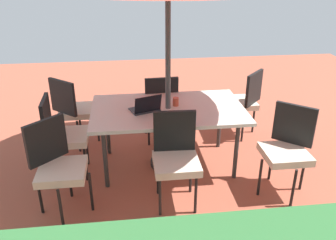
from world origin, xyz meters
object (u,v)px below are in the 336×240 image
chair_south (160,104)px  dining_table (168,112)px  laptop (146,108)px  chair_southwest (243,100)px  chair_northwest (287,146)px  chair_northeast (58,164)px  chair_southeast (73,108)px  cup (176,102)px  chair_north (176,155)px  chair_east (62,133)px

chair_south → dining_table: bearing=89.3°
chair_south → laptop: laptop is taller
dining_table → chair_south: size_ratio=1.83×
chair_southwest → chair_northwest: (-0.05, 1.37, 0.00)m
chair_northeast → chair_south: size_ratio=1.00×
chair_southwest → chair_northeast: bearing=-14.9°
chair_northeast → chair_south: 1.81m
chair_southwest → chair_northeast: 2.74m
chair_southeast → dining_table: bearing=-168.9°
chair_southwest → cup: bearing=-15.2°
chair_south → chair_southwest: bearing=178.6°
chair_north → laptop: laptop is taller
chair_northeast → chair_southeast: bearing=47.5°
chair_north → chair_south: size_ratio=1.00×
chair_northwest → chair_northeast: (2.39, 0.06, 0.00)m
dining_table → chair_east: (1.24, 0.05, -0.17)m
chair_southwest → chair_northeast: same height
chair_southwest → cup: size_ratio=9.65×
chair_southeast → laptop: bearing=-177.9°
chair_northeast → laptop: (-0.92, -0.66, 0.27)m
chair_southeast → chair_southwest: size_ratio=1.00×
chair_south → chair_east: 1.41m
dining_table → cup: 0.16m
dining_table → laptop: laptop is taller
chair_southeast → chair_northwest: 2.76m
chair_east → dining_table: bearing=-90.1°
dining_table → cup: size_ratio=17.65×
chair_southeast → chair_northwest: (-2.41, 1.35, 0.00)m
chair_northwest → cup: bearing=-173.2°
chair_northwest → chair_south: same height
chair_southwest → chair_east: same height
chair_north → chair_east: bearing=154.0°
chair_east → cup: size_ratio=9.65×
chair_northeast → laptop: 1.16m
dining_table → chair_southeast: (1.20, -0.68, -0.17)m
chair_southwest → cup: 1.26m
chair_north → cup: 0.82m
dining_table → chair_southwest: size_ratio=1.83×
chair_northwest → chair_south: size_ratio=1.00×
chair_north → chair_northeast: size_ratio=1.00×
chair_northwest → chair_north: same height
chair_south → chair_southeast: bearing=-3.7°
chair_southeast → cup: chair_southeast is taller
dining_table → chair_southeast: 1.39m
chair_northwest → chair_southwest: bearing=132.6°
chair_south → chair_northwest: bearing=129.7°
dining_table → cup: bearing=-148.2°
chair_southeast → chair_north: (-1.19, 1.39, 0.00)m
chair_northeast → chair_east: (0.06, -0.68, 0.00)m
chair_northwest → laptop: size_ratio=2.55×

